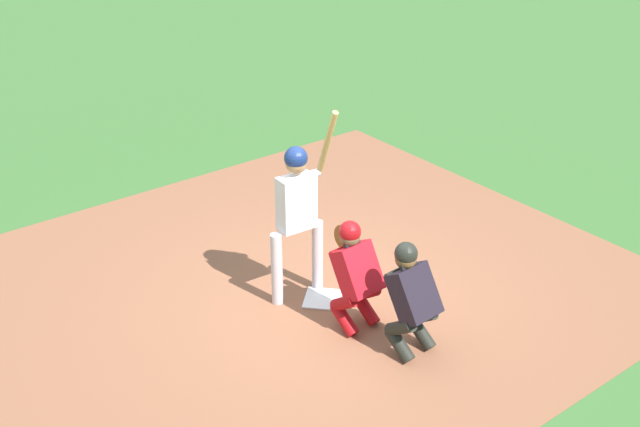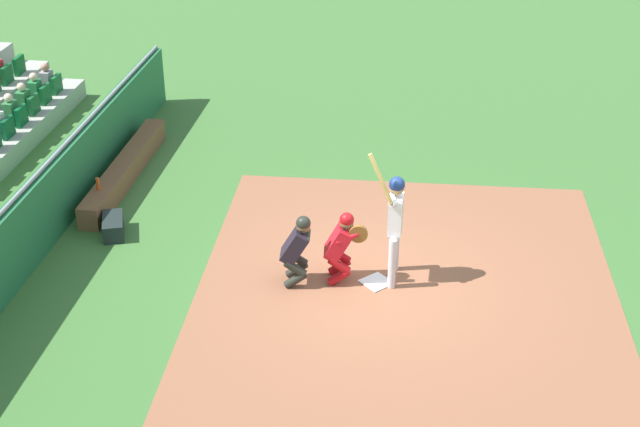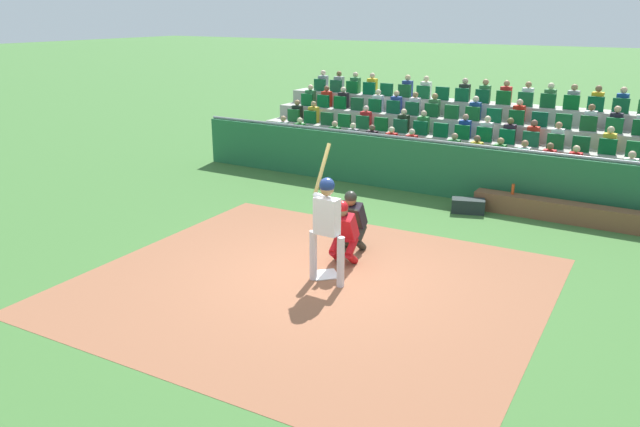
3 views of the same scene
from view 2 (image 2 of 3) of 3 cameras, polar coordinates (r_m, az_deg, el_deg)
The scene contains 10 objects.
ground_plane at distance 15.01m, azimuth 3.57°, elevation -4.38°, with size 160.00×160.00×0.00m, color #3B6930.
infield_dirt_patch at distance 14.99m, azimuth 5.48°, elevation -4.49°, with size 7.57×6.81×0.01m, color brown.
home_plate_marker at distance 15.00m, azimuth 3.57°, elevation -4.33°, with size 0.44×0.44×0.02m, color white.
batter_at_plate at distance 14.55m, azimuth 4.74°, elevation -0.18°, with size 0.69×0.59×2.35m.
catcher_crouching at distance 14.70m, azimuth 1.39°, elevation -1.86°, with size 0.49×0.74×1.27m.
home_plate_umpire at distance 14.64m, azimuth -1.43°, elevation -2.10°, with size 0.49×0.53×1.26m.
dugout_wall at distance 16.07m, azimuth -17.71°, elevation -0.62°, with size 14.92×0.24×1.40m.
dugout_bench at distance 18.64m, azimuth -12.16°, elevation 2.70°, with size 4.29×0.40×0.44m, color brown.
water_bottle_on_bench at distance 17.41m, azimuth -13.81°, elevation 1.83°, with size 0.07×0.07×0.24m, color #CF471B.
equipment_duffel_bag at distance 16.70m, azimuth -12.89°, elevation -0.79°, with size 0.75×0.36×0.33m, color black.
Camera 2 is at (12.59, 0.77, 8.14)m, focal length 50.83 mm.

